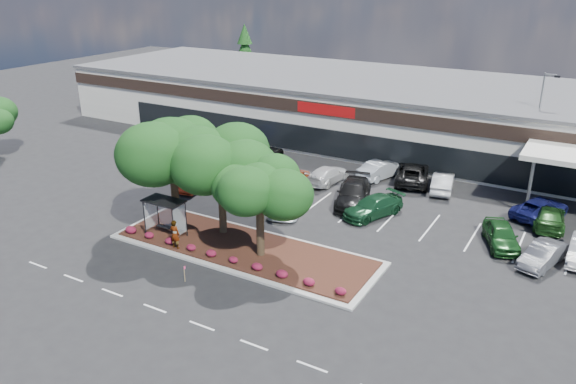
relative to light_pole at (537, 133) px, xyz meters
The scene contains 29 objects.
ground 30.74m from the light_pole, 113.32° to the right, with size 160.00×160.00×0.00m, color black.
retail_store 13.41m from the light_pole, 153.73° to the left, with size 80.40×25.20×6.25m.
landscape_island 28.08m from the light_pole, 120.38° to the right, with size 18.00×6.00×0.26m.
lane_markings 21.76m from the light_pole, 124.79° to the right, with size 33.12×20.06×0.01m.
shrub_row 29.84m from the light_pole, 118.33° to the right, with size 17.00×0.80×0.50m, color maroon, non-canonical shape.
bus_shelter 31.82m from the light_pole, 128.00° to the right, with size 2.75×1.55×2.59m.
island_tree_west 30.89m from the light_pole, 130.50° to the right, with size 7.20×7.20×7.89m, color #153B12, non-canonical shape.
island_tree_mid 28.17m from the light_pole, 126.01° to the right, with size 6.60×6.60×7.32m, color #153B12, non-canonical shape.
island_tree_east 27.35m from the light_pole, 117.35° to the right, with size 5.80×5.80×6.50m, color #153B12, non-canonical shape.
conifer_north_west 45.77m from the light_pole, 156.82° to the left, with size 4.40×4.40×10.00m, color #153B12.
person_waiting 31.87m from the light_pole, 124.12° to the right, with size 0.71×0.47×1.96m, color #594C47.
light_pole is the anchor object (origin of this frame).
survey_stake 32.73m from the light_pole, 117.10° to the right, with size 0.07×0.14×1.03m.
car_0 29.22m from the light_pole, 144.93° to the right, with size 1.55×4.44×1.46m, color maroon.
car_1 25.16m from the light_pole, 147.89° to the right, with size 2.21×4.78×1.33m, color white.
car_2 21.28m from the light_pole, 143.56° to the right, with size 1.57×3.89×1.33m, color #9A3819.
car_3 22.59m from the light_pole, 131.86° to the right, with size 2.30×5.65×1.64m, color silver.
car_4 17.53m from the light_pole, 130.03° to the right, with size 2.42×5.94×1.72m, color black.
car_5 17.39m from the light_pole, 121.29° to the right, with size 2.06×5.08×1.47m, color #164124.
car_6 15.28m from the light_pole, 88.91° to the right, with size 1.83×4.55×1.55m, color #16451A.
car_8 17.02m from the light_pole, 79.60° to the right, with size 1.48×4.26×1.40m, color #585A60.
car_9 27.76m from the light_pole, 164.67° to the right, with size 1.50×4.31×1.42m, color navy.
car_10 24.34m from the light_pole, 159.37° to the right, with size 2.75×5.96×1.66m, color black.
car_11 18.21m from the light_pole, 146.34° to the right, with size 1.97×4.84×1.41m, color silver.
car_12 11.15m from the light_pole, 143.86° to the right, with size 2.70×5.85×1.63m, color black.
car_13 13.50m from the light_pole, 149.87° to the right, with size 1.67×4.78×1.58m, color #AFB5BB.
car_14 9.65m from the light_pole, 129.64° to the right, with size 1.61×4.63×1.53m, color #BDBDBD.
car_15 10.95m from the light_pole, 75.09° to the right, with size 2.05×5.05×1.47m, color #1B4418.
car_16 9.54m from the light_pole, 77.76° to the right, with size 2.37×5.14×1.43m, color navy.
Camera 1 is at (16.74, -22.83, 17.06)m, focal length 35.00 mm.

